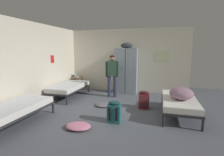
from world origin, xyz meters
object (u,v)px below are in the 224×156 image
(shelf_unit, at_px, (77,82))
(backpack_maroon, at_px, (144,100))
(bed_left_front, at_px, (15,109))
(clothes_pile_grey, at_px, (104,105))
(lotion_bottle, at_px, (78,76))
(locker_bank, at_px, (126,70))
(bedding_heap, at_px, (181,93))
(bed_left_rear, at_px, (69,87))
(person_traveler, at_px, (112,72))
(bed_right, at_px, (179,101))
(water_bottle, at_px, (75,75))
(clothes_pile_pink, at_px, (78,126))
(backpack_teal, at_px, (114,112))

(shelf_unit, bearing_deg, backpack_maroon, -28.91)
(bed_left_front, xyz_separation_m, clothes_pile_grey, (1.62, 1.89, -0.34))
(lotion_bottle, bearing_deg, locker_bank, 3.01)
(bedding_heap, bearing_deg, bed_left_rear, 165.81)
(bed_left_front, height_order, bedding_heap, bedding_heap)
(person_traveler, relative_size, lotion_bottle, 10.32)
(bed_left_front, xyz_separation_m, bed_right, (3.87, 1.74, 0.00))
(water_bottle, height_order, clothes_pile_pink, water_bottle)
(bed_left_front, height_order, lotion_bottle, lotion_bottle)
(lotion_bottle, xyz_separation_m, backpack_maroon, (3.06, -1.69, -0.38))
(bedding_heap, distance_m, lotion_bottle, 4.58)
(bed_right, bearing_deg, backpack_maroon, 164.59)
(bedding_heap, height_order, lotion_bottle, bedding_heap)
(bed_left_front, xyz_separation_m, clothes_pile_pink, (1.57, 0.20, -0.32))
(person_traveler, bearing_deg, clothes_pile_grey, -88.53)
(person_traveler, xyz_separation_m, lotion_bottle, (-1.77, 0.67, -0.32))
(bedding_heap, height_order, clothes_pile_grey, bedding_heap)
(water_bottle, bearing_deg, backpack_teal, -48.92)
(bedding_heap, relative_size, backpack_teal, 1.33)
(bedding_heap, bearing_deg, person_traveler, 148.34)
(bed_left_front, height_order, backpack_teal, backpack_teal)
(backpack_teal, bearing_deg, clothes_pile_grey, 120.48)
(backpack_teal, height_order, clothes_pile_pink, backpack_teal)
(bed_left_rear, relative_size, bedding_heap, 2.60)
(shelf_unit, relative_size, backpack_maroon, 1.04)
(clothes_pile_grey, bearing_deg, bed_left_front, -130.52)
(backpack_maroon, height_order, clothes_pile_grey, backpack_maroon)
(water_bottle, xyz_separation_m, lotion_bottle, (0.15, -0.06, -0.03))
(bed_left_rear, distance_m, water_bottle, 1.25)
(locker_bank, bearing_deg, bedding_heap, -49.07)
(bedding_heap, distance_m, clothes_pile_pink, 2.79)
(lotion_bottle, relative_size, clothes_pile_pink, 0.26)
(lotion_bottle, height_order, backpack_teal, lotion_bottle)
(shelf_unit, xyz_separation_m, clothes_pile_grey, (1.87, -1.85, -0.30))
(shelf_unit, height_order, bed_left_rear, shelf_unit)
(bed_right, distance_m, bed_left_rear, 3.96)
(water_bottle, bearing_deg, person_traveler, -20.90)
(lotion_bottle, height_order, clothes_pile_grey, lotion_bottle)
(bed_right, distance_m, backpack_teal, 1.87)
(person_traveler, height_order, clothes_pile_pink, person_traveler)
(person_traveler, relative_size, water_bottle, 6.88)
(shelf_unit, bearing_deg, water_bottle, 165.96)
(bed_left_front, height_order, backpack_maroon, backpack_maroon)
(bed_right, bearing_deg, bedding_heap, -78.97)
(clothes_pile_pink, bearing_deg, bed_left_front, -172.85)
(bedding_heap, xyz_separation_m, lotion_bottle, (-4.07, 2.09, -0.01))
(bed_right, height_order, bed_left_rear, same)
(water_bottle, xyz_separation_m, backpack_maroon, (3.21, -1.75, -0.41))
(water_bottle, bearing_deg, bed_left_rear, -74.25)
(locker_bank, distance_m, lotion_bottle, 2.19)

